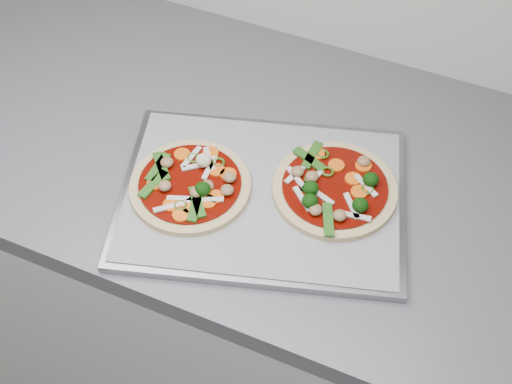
% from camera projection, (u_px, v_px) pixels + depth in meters
% --- Properties ---
extents(base_cabinet, '(3.60, 0.60, 0.86)m').
position_uv_depth(base_cabinet, '(431.00, 370.00, 1.40)').
color(base_cabinet, silver).
rests_on(base_cabinet, ground).
extents(countertop, '(3.60, 0.60, 0.04)m').
position_uv_depth(countertop, '(489.00, 237.00, 1.06)').
color(countertop, slate).
rests_on(countertop, base_cabinet).
extents(baking_tray, '(0.50, 0.42, 0.01)m').
position_uv_depth(baking_tray, '(262.00, 197.00, 1.07)').
color(baking_tray, gray).
rests_on(baking_tray, countertop).
extents(parchment, '(0.47, 0.40, 0.00)m').
position_uv_depth(parchment, '(263.00, 194.00, 1.06)').
color(parchment, '#96969B').
rests_on(parchment, baking_tray).
extents(pizza_left, '(0.20, 0.20, 0.03)m').
position_uv_depth(pizza_left, '(191.00, 185.00, 1.06)').
color(pizza_left, '#D2BB74').
rests_on(pizza_left, parchment).
extents(pizza_right, '(0.19, 0.19, 0.03)m').
position_uv_depth(pizza_right, '(334.00, 188.00, 1.06)').
color(pizza_right, '#D2BB74').
rests_on(pizza_right, parchment).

